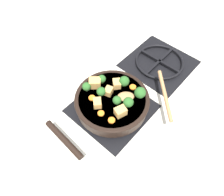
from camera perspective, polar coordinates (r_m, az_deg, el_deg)
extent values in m
plane|color=silver|center=(0.96, 0.00, -2.81)|extent=(2.40, 2.40, 0.00)
cube|color=black|center=(0.95, 0.00, -2.68)|extent=(0.31, 0.31, 0.01)
torus|color=black|center=(0.94, 0.00, -2.16)|extent=(0.24, 0.24, 0.01)
cube|color=black|center=(0.94, 0.00, -2.16)|extent=(0.01, 0.23, 0.01)
cube|color=black|center=(0.94, 0.00, -2.16)|extent=(0.23, 0.01, 0.01)
cube|color=black|center=(1.15, 12.18, 8.83)|extent=(0.31, 0.31, 0.01)
torus|color=black|center=(1.14, 12.32, 9.39)|extent=(0.24, 0.24, 0.01)
cube|color=black|center=(1.14, 12.32, 9.39)|extent=(0.01, 0.23, 0.01)
cube|color=black|center=(1.14, 12.32, 9.39)|extent=(0.23, 0.01, 0.01)
cylinder|color=black|center=(0.91, 0.00, -1.01)|extent=(0.30, 0.30, 0.06)
cylinder|color=#5B3316|center=(0.91, 0.00, -0.87)|extent=(0.28, 0.28, 0.05)
torus|color=black|center=(0.89, 0.00, -0.15)|extent=(0.31, 0.31, 0.01)
cylinder|color=black|center=(0.83, -12.46, -10.52)|extent=(0.20, 0.04, 0.02)
ellipsoid|color=#A87A4C|center=(0.89, 3.65, 0.42)|extent=(0.08, 0.08, 0.01)
cylinder|color=#A87A4C|center=(0.92, 13.64, 0.87)|extent=(0.19, 0.19, 0.02)
cube|color=tan|center=(0.89, -0.89, 1.80)|extent=(0.04, 0.04, 0.03)
cube|color=tan|center=(0.86, -3.84, -1.32)|extent=(0.05, 0.05, 0.03)
cube|color=tan|center=(0.91, 1.23, 3.74)|extent=(0.05, 0.05, 0.03)
cube|color=tan|center=(0.83, 2.22, -3.55)|extent=(0.05, 0.05, 0.03)
cube|color=tan|center=(0.92, -4.35, 4.07)|extent=(0.06, 0.06, 0.04)
cylinder|color=#709956|center=(0.87, 1.29, -1.30)|extent=(0.01, 0.01, 0.01)
sphere|color=#285B23|center=(0.85, 1.31, -0.59)|extent=(0.04, 0.04, 0.04)
cylinder|color=#709956|center=(0.92, 3.13, 3.52)|extent=(0.01, 0.01, 0.01)
sphere|color=#285B23|center=(0.91, 3.19, 4.40)|extent=(0.04, 0.04, 0.04)
cylinder|color=#709956|center=(0.89, 7.18, 0.50)|extent=(0.01, 0.01, 0.01)
sphere|color=#285B23|center=(0.88, 7.34, 1.39)|extent=(0.05, 0.05, 0.05)
cylinder|color=#709956|center=(0.86, 4.20, -1.89)|extent=(0.01, 0.01, 0.01)
sphere|color=#285B23|center=(0.85, 4.29, -1.10)|extent=(0.04, 0.04, 0.04)
cylinder|color=#709956|center=(0.91, -6.55, 2.25)|extent=(0.01, 0.01, 0.01)
sphere|color=#285B23|center=(0.90, -6.66, 3.00)|extent=(0.04, 0.04, 0.04)
cylinder|color=#709956|center=(0.89, -2.80, 0.94)|extent=(0.01, 0.01, 0.01)
sphere|color=#285B23|center=(0.88, -2.85, 1.70)|extent=(0.04, 0.04, 0.04)
cylinder|color=#709956|center=(0.93, -2.63, 4.27)|extent=(0.01, 0.01, 0.01)
sphere|color=#285B23|center=(0.92, -2.67, 5.01)|extent=(0.03, 0.03, 0.03)
cylinder|color=orange|center=(0.83, -0.11, -5.84)|extent=(0.03, 0.03, 0.01)
cylinder|color=orange|center=(0.89, -5.26, 0.05)|extent=(0.03, 0.03, 0.01)
cylinder|color=orange|center=(0.92, 5.45, 2.86)|extent=(0.03, 0.03, 0.01)
cylinder|color=orange|center=(0.85, -2.90, -4.03)|extent=(0.03, 0.03, 0.01)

